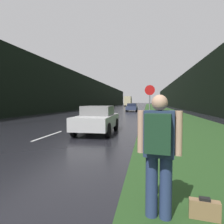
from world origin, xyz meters
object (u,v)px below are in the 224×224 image
Objects in this scene: suitcase at (204,210)px; stop_sign at (150,103)px; hitchhiker_with_backpack at (159,149)px; car_passing_near at (97,119)px; car_passing_far at (132,107)px; delivery_truck at (128,101)px.

stop_sign is at bearing 102.28° from suitcase.
hitchhiker_with_backpack reaches higher than car_passing_near.
suitcase is at bearing 17.24° from hitchhiker_with_backpack.
car_passing_far is (-2.80, 32.77, -0.32)m from hitchhiker_with_backpack.
hitchhiker_with_backpack is 8.09m from car_passing_near.
hitchhiker_with_backpack is at bearing -84.34° from delivery_truck.
hitchhiker_with_backpack is at bearing 110.26° from car_passing_near.
car_passing_near is 0.86× the size of car_passing_far.
car_passing_near is (-3.45, 7.49, 0.59)m from suitcase.
stop_sign is 0.67× the size of car_passing_near.
hitchhiker_with_backpack is at bearing 94.88° from car_passing_far.
stop_sign reaches higher than car_passing_far.
suitcase is 0.06× the size of delivery_truck.
car_passing_far is (-2.80, 22.91, -0.93)m from stop_sign.
delivery_truck is at bearing 104.18° from hitchhiker_with_backpack.
hitchhiker_with_backpack is at bearing -162.76° from suitcase.
stop_sign is 62.71m from delivery_truck.
delivery_truck is (-4.36, 39.39, 1.21)m from car_passing_far.
suitcase is 0.10× the size of car_passing_near.
suitcase is at bearing -83.82° from delivery_truck.
car_passing_near is 64.73m from delivery_truck.
car_passing_far is at bearing 96.98° from stop_sign.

